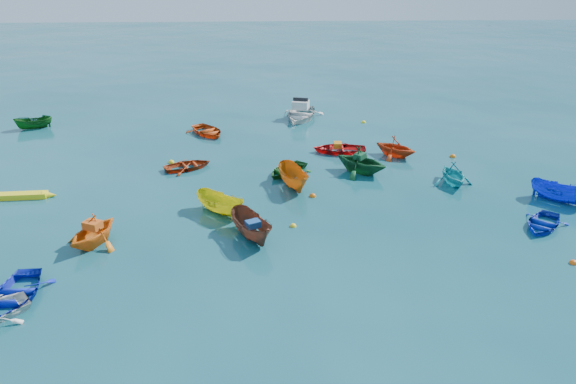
{
  "coord_description": "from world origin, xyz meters",
  "views": [
    {
      "loc": [
        -1.22,
        -21.64,
        12.15
      ],
      "look_at": [
        0.0,
        5.0,
        0.4
      ],
      "focal_mm": 35.0,
      "sensor_mm": 36.0,
      "label": 1
    }
  ],
  "objects_px": {
    "dinghy_blue_sw": "(17,299)",
    "kayak_yellow": "(16,198)",
    "motorboat_white": "(300,118)",
    "dinghy_blue_se": "(542,227)"
  },
  "relations": [
    {
      "from": "dinghy_blue_se",
      "to": "motorboat_white",
      "type": "height_order",
      "value": "motorboat_white"
    },
    {
      "from": "dinghy_blue_sw",
      "to": "kayak_yellow",
      "type": "relative_size",
      "value": 0.84
    },
    {
      "from": "dinghy_blue_sw",
      "to": "motorboat_white",
      "type": "relative_size",
      "value": 0.74
    },
    {
      "from": "dinghy_blue_sw",
      "to": "dinghy_blue_se",
      "type": "bearing_deg",
      "value": 9.55
    },
    {
      "from": "dinghy_blue_sw",
      "to": "dinghy_blue_se",
      "type": "distance_m",
      "value": 22.94
    },
    {
      "from": "dinghy_blue_sw",
      "to": "motorboat_white",
      "type": "height_order",
      "value": "motorboat_white"
    },
    {
      "from": "dinghy_blue_sw",
      "to": "dinghy_blue_se",
      "type": "height_order",
      "value": "dinghy_blue_sw"
    },
    {
      "from": "dinghy_blue_sw",
      "to": "kayak_yellow",
      "type": "xyz_separation_m",
      "value": [
        -3.64,
        9.28,
        0.0
      ]
    },
    {
      "from": "motorboat_white",
      "to": "dinghy_blue_sw",
      "type": "bearing_deg",
      "value": -102.19
    },
    {
      "from": "kayak_yellow",
      "to": "motorboat_white",
      "type": "distance_m",
      "value": 21.27
    }
  ]
}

